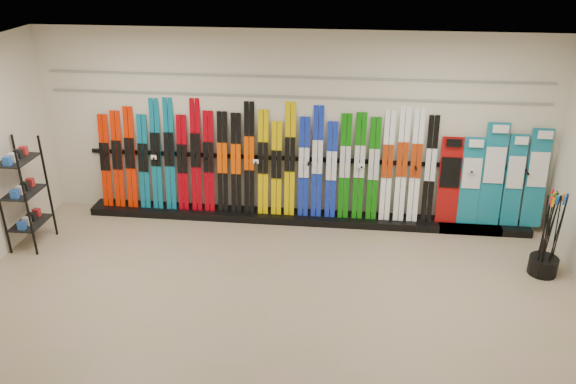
# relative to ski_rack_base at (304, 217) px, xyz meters

# --- Properties ---
(floor) EXTENTS (8.00, 8.00, 0.00)m
(floor) POSITION_rel_ski_rack_base_xyz_m (-0.22, -2.28, -0.06)
(floor) COLOR tan
(floor) RESTS_ON ground
(back_wall) EXTENTS (8.00, 0.00, 8.00)m
(back_wall) POSITION_rel_ski_rack_base_xyz_m (-0.22, 0.22, 1.44)
(back_wall) COLOR beige
(back_wall) RESTS_ON floor
(ceiling) EXTENTS (8.00, 8.00, 0.00)m
(ceiling) POSITION_rel_ski_rack_base_xyz_m (-0.22, -2.28, 2.94)
(ceiling) COLOR silver
(ceiling) RESTS_ON back_wall
(ski_rack_base) EXTENTS (8.00, 0.40, 0.12)m
(ski_rack_base) POSITION_rel_ski_rack_base_xyz_m (0.00, 0.00, 0.00)
(ski_rack_base) COLOR black
(ski_rack_base) RESTS_ON floor
(skis) EXTENTS (5.36, 0.29, 1.81)m
(skis) POSITION_rel_ski_rack_base_xyz_m (-0.65, 0.08, 0.89)
(skis) COLOR red
(skis) RESTS_ON ski_rack_base
(snowboards) EXTENTS (1.60, 0.25, 1.59)m
(snowboards) POSITION_rel_ski_rack_base_xyz_m (2.87, 0.07, 0.79)
(snowboards) COLOR #990C0C
(snowboards) RESTS_ON ski_rack_base
(accessory_rack) EXTENTS (0.40, 0.60, 1.62)m
(accessory_rack) POSITION_rel_ski_rack_base_xyz_m (-3.97, -1.17, 0.75)
(accessory_rack) COLOR black
(accessory_rack) RESTS_ON floor
(pole_bin) EXTENTS (0.38, 0.38, 0.25)m
(pole_bin) POSITION_rel_ski_rack_base_xyz_m (3.38, -1.18, 0.07)
(pole_bin) COLOR black
(pole_bin) RESTS_ON floor
(ski_poles) EXTENTS (0.30, 0.35, 1.18)m
(ski_poles) POSITION_rel_ski_rack_base_xyz_m (3.36, -1.17, 0.55)
(ski_poles) COLOR black
(ski_poles) RESTS_ON pole_bin
(slatwall_rail_0) EXTENTS (7.60, 0.02, 0.03)m
(slatwall_rail_0) POSITION_rel_ski_rack_base_xyz_m (-0.22, 0.20, 1.94)
(slatwall_rail_0) COLOR gray
(slatwall_rail_0) RESTS_ON back_wall
(slatwall_rail_1) EXTENTS (7.60, 0.02, 0.03)m
(slatwall_rail_1) POSITION_rel_ski_rack_base_xyz_m (-0.22, 0.20, 2.24)
(slatwall_rail_1) COLOR gray
(slatwall_rail_1) RESTS_ON back_wall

